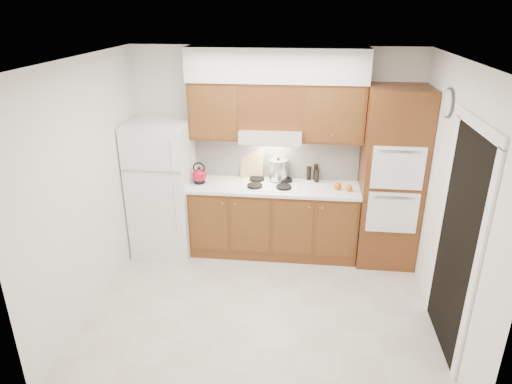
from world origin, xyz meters
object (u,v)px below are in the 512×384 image
Objects in this scene: fridge at (163,188)px; oven_cabinet at (391,179)px; stock_pot at (278,170)px; kettle at (199,176)px.

fridge is 0.78× the size of oven_cabinet.
oven_cabinet is (2.85, 0.03, 0.24)m from fridge.
oven_cabinet is at bearing 0.70° from fridge.
fridge reaches higher than stock_pot.
fridge is at bearing -179.30° from oven_cabinet.
oven_cabinet is 1.39m from stock_pot.
stock_pot reaches higher than kettle.
fridge is 9.42× the size of kettle.
kettle is at bearing 3.46° from fridge.
kettle is at bearing -169.26° from stock_pot.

